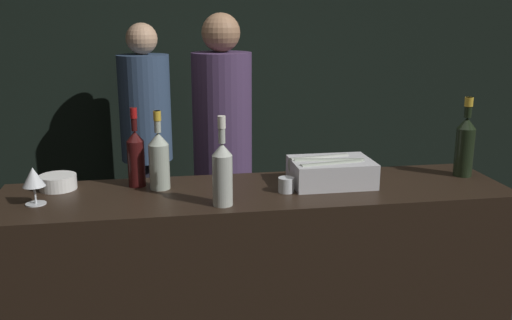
# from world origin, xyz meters

# --- Properties ---
(wall_back_chalkboard) EXTENTS (6.40, 0.06, 2.80)m
(wall_back_chalkboard) POSITION_xyz_m (0.00, 2.48, 1.40)
(wall_back_chalkboard) COLOR black
(wall_back_chalkboard) RESTS_ON ground_plane
(bar_counter) EXTENTS (2.07, 0.51, 1.09)m
(bar_counter) POSITION_xyz_m (0.00, 0.25, 0.55)
(bar_counter) COLOR black
(bar_counter) RESTS_ON ground_plane
(ice_bin_with_bottles) EXTENTS (0.34, 0.24, 0.11)m
(ice_bin_with_bottles) POSITION_xyz_m (0.31, 0.28, 1.15)
(ice_bin_with_bottles) COLOR silver
(ice_bin_with_bottles) RESTS_ON bar_counter
(bowl_white) EXTENTS (0.15, 0.15, 0.06)m
(bowl_white) POSITION_xyz_m (-0.80, 0.40, 1.12)
(bowl_white) COLOR white
(bowl_white) RESTS_ON bar_counter
(wine_glass) EXTENTS (0.08, 0.08, 0.14)m
(wine_glass) POSITION_xyz_m (-0.85, 0.22, 1.20)
(wine_glass) COLOR silver
(wine_glass) RESTS_ON bar_counter
(candle_votive) EXTENTS (0.06, 0.06, 0.06)m
(candle_votive) POSITION_xyz_m (0.11, 0.21, 1.12)
(candle_votive) COLOR silver
(candle_votive) RESTS_ON bar_counter
(rose_wine_bottle) EXTENTS (0.08, 0.08, 0.32)m
(rose_wine_bottle) POSITION_xyz_m (-0.39, 0.34, 1.22)
(rose_wine_bottle) COLOR #9EA899
(rose_wine_bottle) RESTS_ON bar_counter
(white_wine_bottle) EXTENTS (0.08, 0.08, 0.34)m
(white_wine_bottle) POSITION_xyz_m (-0.16, 0.09, 1.22)
(white_wine_bottle) COLOR #B2B7AD
(white_wine_bottle) RESTS_ON bar_counter
(champagne_bottle) EXTENTS (0.08, 0.08, 0.35)m
(champagne_bottle) POSITION_xyz_m (0.93, 0.31, 1.24)
(champagne_bottle) COLOR black
(champagne_bottle) RESTS_ON bar_counter
(red_wine_bottle_tall) EXTENTS (0.07, 0.07, 0.33)m
(red_wine_bottle_tall) POSITION_xyz_m (-0.48, 0.39, 1.22)
(red_wine_bottle_tall) COLOR #380F0F
(red_wine_bottle_tall) RESTS_ON bar_counter
(person_in_hoodie) EXTENTS (0.33, 0.33, 1.79)m
(person_in_hoodie) POSITION_xyz_m (-0.04, 1.20, 1.01)
(person_in_hoodie) COLOR black
(person_in_hoodie) RESTS_ON ground_plane
(person_blond_tee) EXTENTS (0.35, 0.35, 1.72)m
(person_blond_tee) POSITION_xyz_m (-0.48, 2.02, 0.96)
(person_blond_tee) COLOR black
(person_blond_tee) RESTS_ON ground_plane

